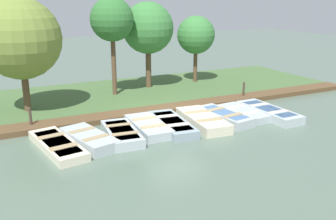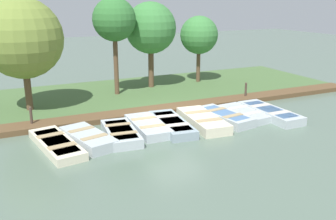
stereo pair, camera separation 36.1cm
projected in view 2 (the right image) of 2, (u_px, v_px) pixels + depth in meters
name	position (u px, v px, depth m)	size (l,w,h in m)	color
ground_plane	(175.00, 120.00, 16.98)	(80.00, 80.00, 0.00)	#566B5B
shore_bank	(137.00, 94.00, 21.29)	(8.00, 24.00, 0.15)	#476638
dock_walkway	(163.00, 110.00, 18.13)	(1.14, 23.67, 0.24)	brown
rowboat_0	(56.00, 144.00, 13.74)	(3.60, 1.62, 0.33)	beige
rowboat_1	(88.00, 138.00, 14.19)	(2.97, 1.75, 0.43)	#B2BCC1
rowboat_2	(121.00, 133.00, 14.76)	(2.92, 1.41, 0.39)	#B2BCC1
rowboat_3	(148.00, 126.00, 15.59)	(2.94, 1.27, 0.38)	#B2BCC1
rowboat_4	(172.00, 124.00, 15.83)	(3.40, 1.45, 0.38)	#8C9EA8
rowboat_5	(203.00, 120.00, 16.24)	(3.33, 1.51, 0.43)	beige
rowboat_6	(224.00, 117.00, 16.78)	(3.06, 1.52, 0.41)	#B2BCC1
rowboat_7	(245.00, 113.00, 17.39)	(2.82, 1.50, 0.34)	#B2BCC1
rowboat_8	(270.00, 113.00, 17.36)	(3.47, 1.18, 0.41)	#B2BCC1
mooring_post_near	(31.00, 118.00, 15.70)	(0.11, 0.11, 0.98)	#47382D
mooring_post_far	(246.00, 91.00, 20.14)	(0.11, 0.11, 0.98)	#47382D
park_tree_far_left	(22.00, 38.00, 17.06)	(3.71, 3.71, 5.41)	brown
park_tree_left	(114.00, 20.00, 19.83)	(2.32, 2.32, 5.39)	brown
park_tree_center	(151.00, 28.00, 21.68)	(2.98, 2.98, 5.14)	brown
park_tree_right	(199.00, 35.00, 23.28)	(2.36, 2.36, 4.28)	brown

